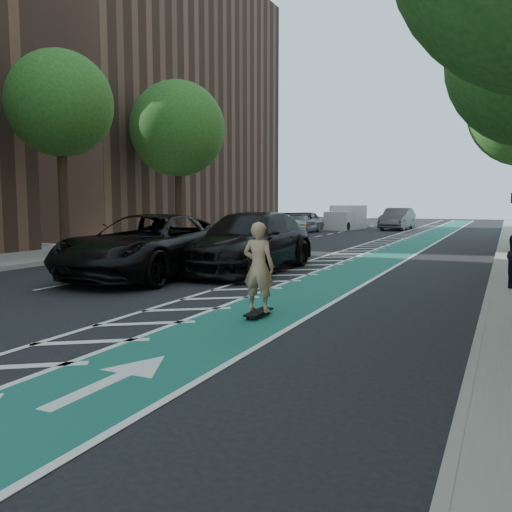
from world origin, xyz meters
The scene contains 19 objects.
ground centered at (0.00, 0.00, 0.00)m, with size 120.00×120.00×0.00m, color black.
bike_lane centered at (3.00, 10.00, 0.01)m, with size 2.00×90.00×0.01m, color #1A5D50.
buffer_strip centered at (1.50, 10.00, 0.01)m, with size 1.40×90.00×0.01m, color silver.
sidewalk_left centered at (-9.50, 10.00, 0.07)m, with size 5.00×90.00×0.15m, color gray.
curb_right centered at (7.05, 10.00, 0.08)m, with size 0.12×90.00×0.16m, color gray.
curb_left centered at (-7.05, 10.00, 0.08)m, with size 0.12×90.00×0.16m, color gray.
building_left_far centered at (-17.50, 24.00, 9.00)m, with size 14.00×22.00×18.00m, color brown.
tree_l_c centered at (-7.90, 8.00, 5.77)m, with size 4.20×4.20×7.90m.
tree_l_d centered at (-7.90, 16.00, 5.77)m, with size 4.20×4.20×7.90m.
skateboard centered at (3.13, 1.39, 0.10)m, with size 0.26×0.88×0.12m.
skateboarder centered at (3.13, 1.39, 0.97)m, with size 0.62×0.41×1.71m, color tan.
suv_near centered at (-2.11, 5.11, 0.91)m, with size 3.03×6.56×1.82m, color black.
suv_far centered at (0.00, 7.50, 0.92)m, with size 2.58×6.35×1.84m, color black.
car_silver centered at (-5.42, 27.06, 0.75)m, with size 1.78×4.42×1.51m, color #98999D.
car_grey centered at (-0.22, 33.74, 0.82)m, with size 1.73×4.96×1.64m, color #57565B.
box_truck centered at (-3.93, 32.78, 0.84)m, with size 2.25×4.49×1.82m.
barrel_a centered at (-2.20, 9.00, 0.45)m, with size 0.69×0.69×0.94m.
barrel_b centered at (-3.19, 9.50, 0.49)m, with size 0.75×0.75×1.03m.
barrel_c centered at (-2.40, 18.68, 0.47)m, with size 0.73×0.73×1.00m.
Camera 1 is at (7.39, -7.86, 2.24)m, focal length 38.00 mm.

